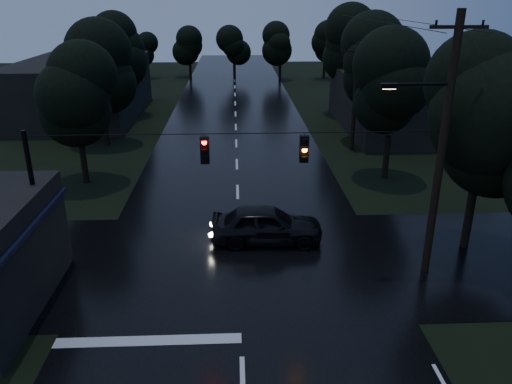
{
  "coord_description": "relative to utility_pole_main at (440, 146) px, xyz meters",
  "views": [
    {
      "loc": [
        -0.12,
        -6.32,
        10.38
      ],
      "look_at": [
        0.79,
        14.15,
        2.3
      ],
      "focal_mm": 35.0,
      "sensor_mm": 36.0,
      "label": 1
    }
  ],
  "objects": [
    {
      "name": "tree_right_a",
      "position": [
        1.59,
        11.0,
        0.36
      ],
      "size": [
        4.2,
        4.2,
        8.85
      ],
      "color": "black",
      "rests_on": "ground"
    },
    {
      "name": "building_far_left",
      "position": [
        -21.41,
        29.0,
        -2.76
      ],
      "size": [
        10.0,
        16.0,
        5.0
      ],
      "primitive_type": "cube",
      "color": "black",
      "rests_on": "ground"
    },
    {
      "name": "span_signals",
      "position": [
        -6.85,
        -0.01,
        -0.01
      ],
      "size": [
        15.0,
        0.37,
        1.12
      ],
      "color": "black",
      "rests_on": "ground"
    },
    {
      "name": "utility_pole_far",
      "position": [
        0.89,
        17.0,
        -1.38
      ],
      "size": [
        2.0,
        0.3,
        7.5
      ],
      "color": "black",
      "rests_on": "ground"
    },
    {
      "name": "cross_street",
      "position": [
        -7.41,
        1.0,
        -5.26
      ],
      "size": [
        60.0,
        9.0,
        0.02
      ],
      "primitive_type": "cube",
      "color": "black",
      "rests_on": "ground"
    },
    {
      "name": "anchor_pole_left",
      "position": [
        -14.91,
        0.0,
        -2.26
      ],
      "size": [
        0.18,
        0.18,
        6.0
      ],
      "primitive_type": "cylinder",
      "color": "black",
      "rests_on": "ground"
    },
    {
      "name": "main_road",
      "position": [
        -7.41,
        19.0,
        -5.26
      ],
      "size": [
        12.0,
        120.0,
        0.02
      ],
      "primitive_type": "cube",
      "color": "black",
      "rests_on": "ground"
    },
    {
      "name": "tree_corner_near",
      "position": [
        2.59,
        2.0,
        0.74
      ],
      "size": [
        4.48,
        4.48,
        9.44
      ],
      "color": "black",
      "rests_on": "ground"
    },
    {
      "name": "utility_pole_main",
      "position": [
        0.0,
        0.0,
        0.0
      ],
      "size": [
        3.5,
        0.3,
        10.0
      ],
      "color": "black",
      "rests_on": "ground"
    },
    {
      "name": "building_far_right",
      "position": [
        6.59,
        23.0,
        -3.06
      ],
      "size": [
        10.0,
        14.0,
        4.4
      ],
      "primitive_type": "cube",
      "color": "black",
      "rests_on": "ground"
    },
    {
      "name": "tree_left_c",
      "position": [
        -17.61,
        29.0,
        0.74
      ],
      "size": [
        4.48,
        4.48,
        9.44
      ],
      "color": "black",
      "rests_on": "ground"
    },
    {
      "name": "tree_left_b",
      "position": [
        -17.01,
        19.0,
        0.36
      ],
      "size": [
        4.2,
        4.2,
        8.85
      ],
      "color": "black",
      "rests_on": "ground"
    },
    {
      "name": "car",
      "position": [
        -6.16,
        2.86,
        -4.41
      ],
      "size": [
        5.05,
        2.2,
        1.7
      ],
      "primitive_type": "imported",
      "rotation": [
        0.0,
        0.0,
        1.53
      ],
      "color": "black",
      "rests_on": "ground"
    },
    {
      "name": "tree_right_b",
      "position": [
        2.19,
        19.0,
        0.74
      ],
      "size": [
        4.48,
        4.48,
        9.44
      ],
      "color": "black",
      "rests_on": "ground"
    },
    {
      "name": "tree_right_c",
      "position": [
        2.79,
        29.0,
        1.11
      ],
      "size": [
        4.76,
        4.76,
        10.03
      ],
      "color": "black",
      "rests_on": "ground"
    },
    {
      "name": "tree_left_a",
      "position": [
        -16.41,
        11.0,
        -0.02
      ],
      "size": [
        3.92,
        3.92,
        8.26
      ],
      "color": "black",
      "rests_on": "ground"
    }
  ]
}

